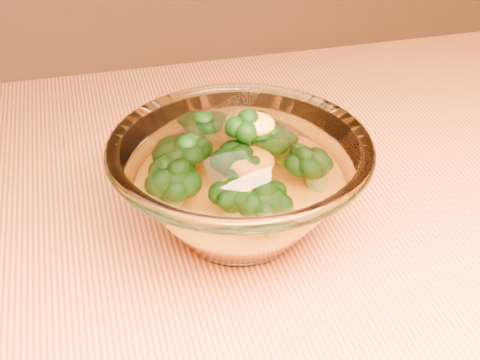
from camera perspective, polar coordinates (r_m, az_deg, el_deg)
name	(u,v)px	position (r m, az deg, el deg)	size (l,w,h in m)	color
table	(204,352)	(0.62, -3.09, -14.48)	(1.20, 0.80, 0.75)	#D68C40
glass_bowl	(240,185)	(0.56, 0.00, -0.40)	(0.22, 0.22, 0.10)	white
cheese_sauce	(240,204)	(0.57, 0.00, -2.08)	(0.13, 0.13, 0.04)	orange
broccoli_heap	(228,164)	(0.56, -1.07, 1.38)	(0.14, 0.15, 0.08)	black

